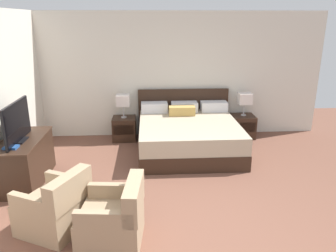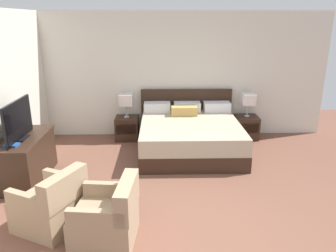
# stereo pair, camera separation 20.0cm
# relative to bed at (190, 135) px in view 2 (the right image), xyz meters

# --- Properties ---
(ground_plane) EXTENTS (11.55, 11.55, 0.00)m
(ground_plane) POSITION_rel_bed_xyz_m (-0.31, -2.88, -0.32)
(ground_plane) COLOR brown
(wall_back) EXTENTS (6.55, 0.06, 2.60)m
(wall_back) POSITION_rel_bed_xyz_m (-0.31, 1.01, 0.98)
(wall_back) COLOR silver
(wall_back) RESTS_ON ground
(bed) EXTENTS (1.94, 1.98, 1.02)m
(bed) POSITION_rel_bed_xyz_m (0.00, 0.00, 0.00)
(bed) COLOR #332116
(bed) RESTS_ON ground
(nightstand_left) EXTENTS (0.48, 0.46, 0.48)m
(nightstand_left) POSITION_rel_bed_xyz_m (-1.27, 0.68, -0.08)
(nightstand_left) COLOR #332116
(nightstand_left) RESTS_ON ground
(nightstand_right) EXTENTS (0.48, 0.46, 0.48)m
(nightstand_right) POSITION_rel_bed_xyz_m (1.27, 0.68, -0.08)
(nightstand_right) COLOR #332116
(nightstand_right) RESTS_ON ground
(table_lamp_left) EXTENTS (0.27, 0.27, 0.49)m
(table_lamp_left) POSITION_rel_bed_xyz_m (-1.27, 0.69, 0.53)
(table_lamp_left) COLOR #B7B7BC
(table_lamp_left) RESTS_ON nightstand_left
(table_lamp_right) EXTENTS (0.27, 0.27, 0.49)m
(table_lamp_right) POSITION_rel_bed_xyz_m (1.27, 0.69, 0.53)
(table_lamp_right) COLOR #B7B7BC
(table_lamp_right) RESTS_ON nightstand_right
(dresser) EXTENTS (0.57, 1.25, 0.71)m
(dresser) POSITION_rel_bed_xyz_m (-2.68, -1.13, 0.05)
(dresser) COLOR #332116
(dresser) RESTS_ON ground
(tv) EXTENTS (0.18, 0.92, 0.59)m
(tv) POSITION_rel_bed_xyz_m (-2.67, -1.21, 0.68)
(tv) COLOR black
(tv) RESTS_ON dresser
(book_red_cover) EXTENTS (0.20, 0.16, 0.03)m
(book_red_cover) POSITION_rel_bed_xyz_m (-2.69, -1.50, 0.41)
(book_red_cover) COLOR #234C8E
(book_red_cover) RESTS_ON dresser
(armchair_by_window) EXTENTS (0.92, 0.91, 0.76)m
(armchair_by_window) POSITION_rel_bed_xyz_m (-1.88, -2.41, -0.03)
(armchair_by_window) COLOR #9E8466
(armchair_by_window) RESTS_ON ground
(armchair_companion) EXTENTS (0.75, 0.74, 0.76)m
(armchair_companion) POSITION_rel_bed_xyz_m (-1.16, -2.70, -0.03)
(armchair_companion) COLOR #9E8466
(armchair_companion) RESTS_ON ground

